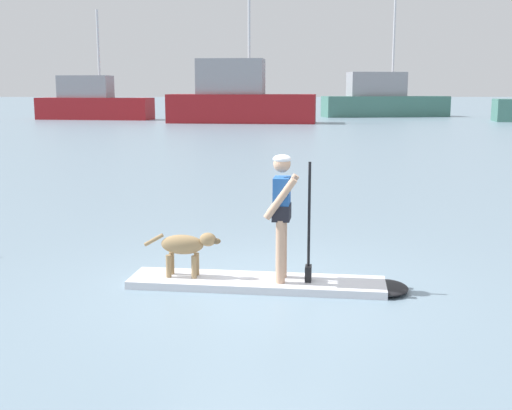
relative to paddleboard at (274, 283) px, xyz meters
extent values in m
plane|color=gray|center=(-0.23, 0.03, -0.05)|extent=(400.00, 400.00, 0.00)
cube|color=silver|center=(-0.23, 0.03, 0.00)|extent=(3.39, 1.19, 0.10)
ellipsoid|color=black|center=(1.42, -0.20, 0.00)|extent=(0.65, 0.77, 0.10)
cylinder|color=tan|center=(0.11, 0.12, 0.46)|extent=(0.12, 0.12, 0.81)
cylinder|color=tan|center=(0.07, -0.14, 0.46)|extent=(0.12, 0.12, 0.81)
cube|color=black|center=(0.09, -0.01, 0.94)|extent=(0.27, 0.39, 0.20)
cube|color=#2659A5|center=(0.09, -0.01, 1.13)|extent=(0.25, 0.36, 0.53)
sphere|color=tan|center=(0.09, -0.01, 1.56)|extent=(0.22, 0.22, 0.22)
ellipsoid|color=white|center=(0.09, -0.01, 1.62)|extent=(0.23, 0.23, 0.11)
cylinder|color=tan|center=(0.12, 0.18, 1.15)|extent=(0.43, 0.15, 0.54)
cylinder|color=tan|center=(0.07, -0.20, 1.15)|extent=(0.43, 0.15, 0.54)
cylinder|color=black|center=(0.44, -0.06, 0.82)|extent=(0.04, 0.04, 1.54)
cube|color=black|center=(0.44, -0.06, 0.15)|extent=(0.10, 0.19, 0.20)
ellipsoid|color=#997A51|center=(-1.20, 0.17, 0.48)|extent=(0.59, 0.30, 0.26)
ellipsoid|color=#997A51|center=(-0.86, 0.12, 0.56)|extent=(0.24, 0.19, 0.18)
ellipsoid|color=brown|center=(-0.75, 0.11, 0.54)|extent=(0.13, 0.10, 0.08)
cylinder|color=#997A51|center=(-1.58, 0.22, 0.53)|extent=(0.27, 0.09, 0.18)
cylinder|color=#997A51|center=(-1.02, 0.22, 0.20)|extent=(0.07, 0.07, 0.30)
cylinder|color=#997A51|center=(-1.04, 0.07, 0.20)|extent=(0.07, 0.07, 0.30)
cylinder|color=#997A51|center=(-1.36, 0.27, 0.20)|extent=(0.07, 0.07, 0.30)
cylinder|color=#997A51|center=(-1.38, 0.12, 0.20)|extent=(0.07, 0.07, 0.30)
cube|color=maroon|center=(-13.38, 47.06, 0.85)|extent=(9.91, 4.14, 1.80)
cube|color=gray|center=(-14.10, 47.06, 2.66)|extent=(4.59, 2.60, 1.82)
cylinder|color=silver|center=(-12.90, 47.06, 5.31)|extent=(0.20, 0.20, 7.11)
cylinder|color=silver|center=(-14.10, 47.06, 2.95)|extent=(3.34, 0.72, 0.14)
cube|color=maroon|center=(-0.99, 41.44, 1.02)|extent=(11.34, 4.46, 2.13)
cube|color=gray|center=(-1.81, 41.44, 3.38)|extent=(5.21, 2.95, 2.60)
cylinder|color=silver|center=(-0.43, 41.44, 5.98)|extent=(0.20, 0.20, 7.79)
cylinder|color=silver|center=(-1.81, 41.44, 3.28)|extent=(3.85, 0.60, 0.14)
cube|color=#3F7266|center=(12.06, 52.31, 0.88)|extent=(11.81, 4.34, 1.87)
cube|color=gray|center=(11.20, 52.31, 2.90)|extent=(5.43, 2.74, 2.17)
cylinder|color=silver|center=(12.64, 52.31, 6.55)|extent=(0.20, 0.20, 9.48)
cylinder|color=silver|center=(11.20, 52.31, 3.02)|extent=(4.01, 0.73, 0.14)
camera|label=1|loc=(-0.30, -8.15, 2.49)|focal=45.73mm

